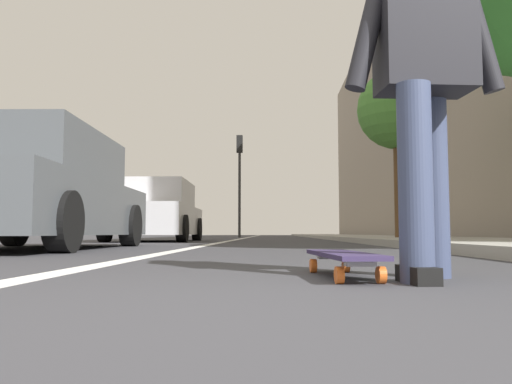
# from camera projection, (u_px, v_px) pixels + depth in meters

# --- Properties ---
(ground_plane) EXTENTS (80.00, 80.00, 0.00)m
(ground_plane) POSITION_uv_depth(u_px,v_px,m) (279.00, 243.00, 10.95)
(ground_plane) COLOR #38383D
(lane_stripe_white) EXTENTS (52.00, 0.16, 0.01)m
(lane_stripe_white) POSITION_uv_depth(u_px,v_px,m) (245.00, 238.00, 20.95)
(lane_stripe_white) COLOR silver
(lane_stripe_white) RESTS_ON ground
(sidewalk_curb) EXTENTS (52.00, 3.20, 0.11)m
(sidewalk_curb) POSITION_uv_depth(u_px,v_px,m) (363.00, 237.00, 18.83)
(sidewalk_curb) COLOR #9E9B93
(sidewalk_curb) RESTS_ON ground
(building_facade) EXTENTS (40.00, 1.20, 11.74)m
(building_facade) POSITION_uv_depth(u_px,v_px,m) (409.00, 106.00, 23.19)
(building_facade) COLOR gray
(building_facade) RESTS_ON ground
(skateboard) EXTENTS (0.86, 0.28, 0.11)m
(skateboard) POSITION_uv_depth(u_px,v_px,m) (343.00, 257.00, 2.38)
(skateboard) COLOR orange
(skateboard) RESTS_ON ground
(skater_person) EXTENTS (0.48, 0.72, 1.64)m
(skater_person) POSITION_uv_depth(u_px,v_px,m) (424.00, 66.00, 2.29)
(skater_person) COLOR #384260
(skater_person) RESTS_ON ground
(parked_car_near) EXTENTS (4.48, 2.10, 1.48)m
(parked_car_near) POSITION_uv_depth(u_px,v_px,m) (34.00, 193.00, 6.63)
(parked_car_near) COLOR #4C5156
(parked_car_near) RESTS_ON ground
(parked_car_mid) EXTENTS (4.31, 2.01, 1.46)m
(parked_car_mid) POSITION_uv_depth(u_px,v_px,m) (155.00, 213.00, 12.83)
(parked_car_mid) COLOR silver
(parked_car_mid) RESTS_ON ground
(traffic_light) EXTENTS (0.33, 0.28, 4.72)m
(traffic_light) POSITION_uv_depth(u_px,v_px,m) (240.00, 167.00, 24.01)
(traffic_light) COLOR #2D2D2D
(traffic_light) RESTS_ON ground
(street_tree_mid) EXTENTS (1.85, 1.85, 3.97)m
(street_tree_mid) POSITION_uv_depth(u_px,v_px,m) (398.00, 111.00, 11.94)
(street_tree_mid) COLOR brown
(street_tree_mid) RESTS_ON ground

